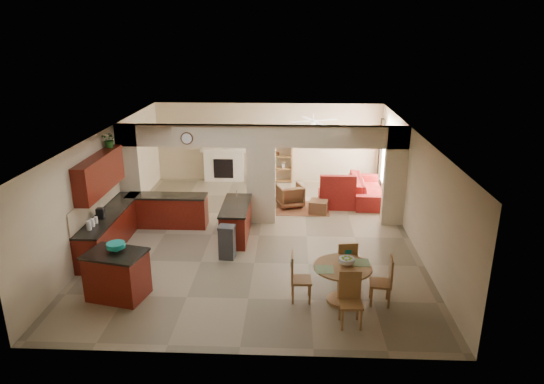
{
  "coord_description": "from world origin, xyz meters",
  "views": [
    {
      "loc": [
        0.87,
        -11.91,
        5.3
      ],
      "look_at": [
        0.34,
        0.3,
        1.14
      ],
      "focal_mm": 32.0,
      "sensor_mm": 36.0,
      "label": 1
    }
  ],
  "objects_px": {
    "kitchen_island": "(117,275)",
    "armchair": "(290,196)",
    "sofa": "(367,189)",
    "dining_table": "(342,278)"
  },
  "relations": [
    {
      "from": "kitchen_island",
      "to": "armchair",
      "type": "distance_m",
      "value": 6.54
    },
    {
      "from": "dining_table",
      "to": "armchair",
      "type": "height_order",
      "value": "dining_table"
    },
    {
      "from": "armchair",
      "to": "sofa",
      "type": "bearing_deg",
      "value": 176.66
    },
    {
      "from": "armchair",
      "to": "kitchen_island",
      "type": "bearing_deg",
      "value": 37.9
    },
    {
      "from": "dining_table",
      "to": "sofa",
      "type": "bearing_deg",
      "value": 77.39
    },
    {
      "from": "kitchen_island",
      "to": "dining_table",
      "type": "bearing_deg",
      "value": 13.06
    },
    {
      "from": "kitchen_island",
      "to": "sofa",
      "type": "xyz_separation_m",
      "value": [
        5.98,
        6.27,
        -0.14
      ]
    },
    {
      "from": "kitchen_island",
      "to": "armchair",
      "type": "bearing_deg",
      "value": 70.64
    },
    {
      "from": "kitchen_island",
      "to": "dining_table",
      "type": "relative_size",
      "value": 1.12
    },
    {
      "from": "kitchen_island",
      "to": "armchair",
      "type": "xyz_separation_m",
      "value": [
        3.49,
        5.53,
        -0.16
      ]
    }
  ]
}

